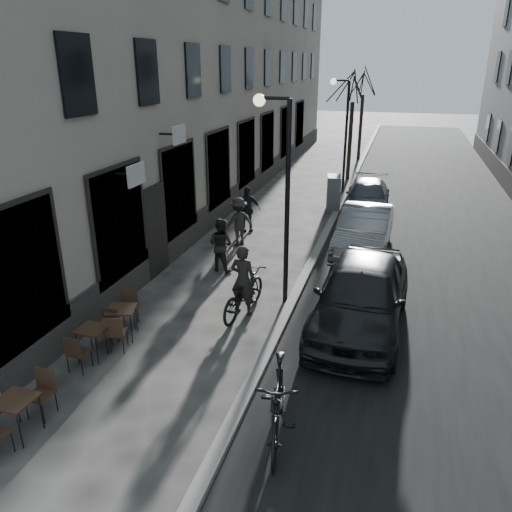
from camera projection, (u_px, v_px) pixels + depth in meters
The scene contains 21 objects.
ground at pixel (194, 474), 7.46m from camera, with size 120.00×120.00×0.00m, color #33312E.
road at pixel (429, 210), 20.78m from camera, with size 7.30×60.00×0.00m, color black.
kerb at pixel (341, 202), 21.70m from camera, with size 0.25×60.00×0.12m, color slate.
building_left at pixel (206, 4), 20.88m from camera, with size 4.00×35.00×16.00m, color gray.
streetlamp_near at pixel (281, 180), 11.72m from camera, with size 0.90×0.28×5.09m.
streetlamp_far at pixel (343, 124), 22.46m from camera, with size 0.90×0.28×5.09m.
tree_near at pixel (354, 86), 24.59m from camera, with size 2.40×2.40×5.70m.
tree_far at pixel (364, 81), 29.96m from camera, with size 2.40×2.40×5.70m.
bistro_set_a at pixel (18, 413), 8.08m from camera, with size 0.60×1.44×0.85m.
bistro_set_b at pixel (93, 340), 10.28m from camera, with size 0.56×1.36×0.80m.
bistro_set_c at pixel (122, 320), 11.00m from camera, with size 0.79×1.50×0.86m.
utility_cabinet at pixel (333, 193), 20.44m from camera, with size 0.53×0.97×1.45m, color #5B5A5D.
bicycle at pixel (243, 293), 12.05m from camera, with size 0.72×2.06×1.08m, color black.
cyclist_rider at pixel (243, 280), 11.93m from camera, with size 0.64×0.42×1.77m, color black.
pedestrian_near at pixel (221, 245), 14.49m from camera, with size 0.77×0.60×1.59m, color black.
pedestrian_mid at pixel (239, 222), 16.53m from camera, with size 1.05×0.60×1.62m, color #2A2825.
pedestrian_far at pixel (247, 209), 17.92m from camera, with size 0.96×0.40×1.64m, color black.
car_near at pixel (361, 295), 11.27m from camera, with size 1.96×4.86×1.66m, color black.
car_mid at pixel (364, 230), 15.97m from camera, with size 1.52×4.35×1.43m, color gray.
car_far at pixel (367, 197), 20.36m from camera, with size 1.72×4.24×1.23m, color #3C3D46.
moped at pixel (278, 403), 7.96m from camera, with size 0.63×2.22×1.34m, color black.
Camera 1 is at (2.49, -5.28, 5.75)m, focal length 35.00 mm.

